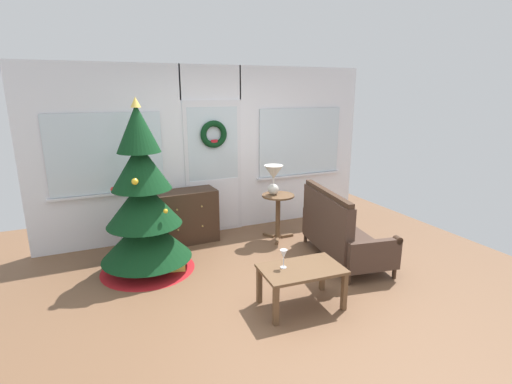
% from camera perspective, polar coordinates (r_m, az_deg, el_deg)
% --- Properties ---
extents(ground_plane, '(6.76, 6.76, 0.00)m').
position_cam_1_polar(ground_plane, '(4.57, 2.30, -13.93)').
color(ground_plane, brown).
extents(back_wall_with_door, '(5.20, 0.19, 2.55)m').
position_cam_1_polar(back_wall_with_door, '(6.01, -6.43, 5.99)').
color(back_wall_with_door, white).
rests_on(back_wall_with_door, ground).
extents(christmas_tree, '(1.16, 1.16, 2.12)m').
position_cam_1_polar(christmas_tree, '(4.90, -16.17, -2.55)').
color(christmas_tree, '#4C331E').
rests_on(christmas_tree, ground).
extents(dresser_cabinet, '(0.92, 0.47, 0.78)m').
position_cam_1_polar(dresser_cabinet, '(5.81, -10.29, -3.55)').
color(dresser_cabinet, '#3D281C').
rests_on(dresser_cabinet, ground).
extents(settee_sofa, '(0.92, 1.56, 0.96)m').
position_cam_1_polar(settee_sofa, '(5.25, 12.10, -5.84)').
color(settee_sofa, '#3D281C').
rests_on(settee_sofa, ground).
extents(side_table, '(0.50, 0.48, 0.69)m').
position_cam_1_polar(side_table, '(5.80, 3.25, -2.32)').
color(side_table, brown).
rests_on(side_table, ground).
extents(table_lamp, '(0.28, 0.28, 0.44)m').
position_cam_1_polar(table_lamp, '(5.68, 2.60, 2.39)').
color(table_lamp, silver).
rests_on(table_lamp, side_table).
extents(coffee_table, '(0.87, 0.57, 0.43)m').
position_cam_1_polar(coffee_table, '(4.10, 6.70, -11.83)').
color(coffee_table, brown).
rests_on(coffee_table, ground).
extents(wine_glass, '(0.08, 0.08, 0.20)m').
position_cam_1_polar(wine_glass, '(4.00, 4.09, -9.18)').
color(wine_glass, silver).
rests_on(wine_glass, coffee_table).
extents(gift_box, '(0.19, 0.17, 0.19)m').
position_cam_1_polar(gift_box, '(5.01, -11.68, -10.36)').
color(gift_box, '#D8C64C').
rests_on(gift_box, ground).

